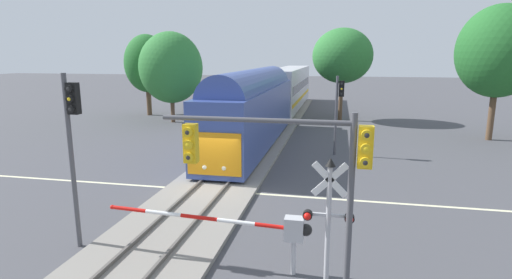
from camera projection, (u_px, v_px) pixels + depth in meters
name	position (u px, v px, depth m)	size (l,w,h in m)	color
ground_plane	(211.00, 191.00, 19.35)	(220.00, 220.00, 0.00)	#47474C
road_centre_stripe	(211.00, 190.00, 19.35)	(44.00, 0.20, 0.01)	beige
railway_track	(211.00, 189.00, 19.33)	(4.40, 80.00, 0.32)	gray
commuter_train	(275.00, 94.00, 37.76)	(3.04, 41.72, 5.16)	#384C93
crossing_gate_near	(268.00, 228.00, 11.83)	(6.43, 0.40, 1.80)	#B7B7BC
crossing_signal_mast	(329.00, 212.00, 10.69)	(1.36, 0.44, 3.79)	#B2B2B7
traffic_signal_far_side	(339.00, 103.00, 25.57)	(0.53, 0.38, 5.14)	#4C4C51
traffic_signal_median	(72.00, 134.00, 12.87)	(0.53, 0.38, 5.88)	#4C4C51
traffic_signal_near_right	(293.00, 162.00, 9.66)	(5.16, 0.38, 5.13)	#4C4C51
pine_left_background	(147.00, 64.00, 42.70)	(4.75, 4.75, 8.62)	brown
oak_behind_train	(171.00, 68.00, 38.08)	(6.02, 6.02, 8.63)	brown
elm_centre_background	(343.00, 56.00, 38.93)	(5.83, 5.83, 9.03)	brown
maple_right_background	(499.00, 52.00, 29.59)	(6.05, 6.05, 10.12)	brown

